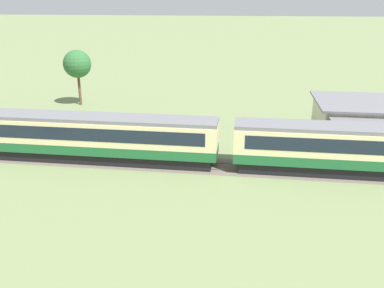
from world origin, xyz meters
TOP-DOWN VIEW (x-y plane):
  - passenger_train at (-23.11, 0.85)m, footprint 90.76×2.98m
  - railway_track at (-29.73, 0.85)m, footprint 156.14×3.60m
  - station_building at (-9.62, 10.31)m, footprint 10.94×9.91m
  - yard_tree_0 at (-43.43, 19.10)m, footprint 3.52×3.52m

SIDE VIEW (x-z plane):
  - railway_track at x=-29.73m, z-range -0.01..0.03m
  - station_building at x=-9.62m, z-range 0.03..3.72m
  - passenger_train at x=-23.11m, z-range 0.22..4.17m
  - yard_tree_0 at x=-43.43m, z-range 1.74..8.82m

